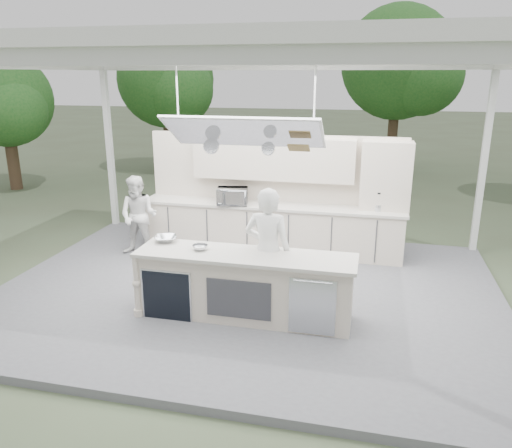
% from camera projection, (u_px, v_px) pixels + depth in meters
% --- Properties ---
extents(ground, '(90.00, 90.00, 0.00)m').
position_uv_depth(ground, '(247.00, 296.00, 8.13)').
color(ground, '#4A593D').
rests_on(ground, ground).
extents(stage_deck, '(8.00, 6.00, 0.12)m').
position_uv_depth(stage_deck, '(247.00, 292.00, 8.11)').
color(stage_deck, slate).
rests_on(stage_deck, ground).
extents(tent, '(8.20, 6.20, 3.86)m').
position_uv_depth(tent, '(246.00, 56.00, 7.04)').
color(tent, white).
rests_on(tent, ground).
extents(demo_island, '(3.10, 0.79, 0.95)m').
position_uv_depth(demo_island, '(243.00, 285.00, 7.07)').
color(demo_island, beige).
rests_on(demo_island, stage_deck).
extents(back_counter, '(5.08, 0.72, 0.95)m').
position_uv_depth(back_counter, '(271.00, 227.00, 9.73)').
color(back_counter, beige).
rests_on(back_counter, stage_deck).
extents(back_wall_unit, '(5.05, 0.48, 2.25)m').
position_uv_depth(back_wall_unit, '(296.00, 177.00, 9.55)').
color(back_wall_unit, beige).
rests_on(back_wall_unit, stage_deck).
extents(tree_cluster, '(19.55, 9.40, 5.85)m').
position_uv_depth(tree_cluster, '(315.00, 80.00, 16.32)').
color(tree_cluster, '#432E21').
rests_on(tree_cluster, ground).
extents(head_chef, '(0.70, 0.49, 1.85)m').
position_uv_depth(head_chef, '(268.00, 251.00, 7.12)').
color(head_chef, white).
rests_on(head_chef, stage_deck).
extents(sous_chef, '(0.76, 0.61, 1.53)m').
position_uv_depth(sous_chef, '(139.00, 216.00, 9.46)').
color(sous_chef, silver).
rests_on(sous_chef, stage_deck).
extents(toaster_oven, '(0.64, 0.49, 0.32)m').
position_uv_depth(toaster_oven, '(232.00, 196.00, 9.51)').
color(toaster_oven, silver).
rests_on(toaster_oven, back_counter).
extents(bowl_large, '(0.43, 0.43, 0.08)m').
position_uv_depth(bowl_large, '(166.00, 239.00, 7.44)').
color(bowl_large, silver).
rests_on(bowl_large, demo_island).
extents(bowl_small, '(0.22, 0.22, 0.07)m').
position_uv_depth(bowl_small, '(200.00, 247.00, 7.09)').
color(bowl_small, '#B5B7BC').
rests_on(bowl_small, demo_island).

